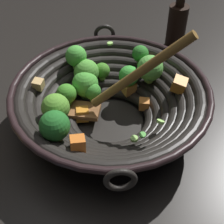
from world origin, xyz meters
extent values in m
plane|color=black|center=(0.00, 0.00, 0.00)|extent=(4.00, 4.00, 0.00)
cylinder|color=black|center=(0.00, 0.00, 0.01)|extent=(0.15, 0.15, 0.01)
torus|color=black|center=(0.00, 0.00, 0.02)|extent=(0.20, 0.20, 0.03)
torus|color=black|center=(0.00, 0.00, 0.03)|extent=(0.24, 0.24, 0.03)
torus|color=black|center=(0.00, 0.00, 0.04)|extent=(0.27, 0.27, 0.03)
torus|color=black|center=(0.00, 0.00, 0.06)|extent=(0.30, 0.30, 0.03)
torus|color=black|center=(0.00, 0.00, 0.07)|extent=(0.33, 0.33, 0.03)
torus|color=black|center=(0.00, 0.00, 0.08)|extent=(0.36, 0.36, 0.03)
torus|color=black|center=(0.00, 0.00, 0.09)|extent=(0.40, 0.40, 0.03)
torus|color=black|center=(0.00, 0.00, 0.10)|extent=(0.41, 0.41, 0.01)
torus|color=black|center=(-0.17, 0.14, 0.10)|extent=(0.04, 0.05, 0.05)
torus|color=black|center=(0.17, -0.14, 0.10)|extent=(0.04, 0.05, 0.05)
cylinder|color=#82BE5B|center=(-0.01, 0.15, 0.08)|extent=(0.03, 0.03, 0.02)
sphere|color=#1F6423|center=(-0.01, 0.15, 0.11)|extent=(0.06, 0.06, 0.06)
cylinder|color=#73AE41|center=(0.00, -0.12, 0.07)|extent=(0.03, 0.03, 0.02)
sphere|color=#55A542|center=(0.00, -0.12, 0.10)|extent=(0.06, 0.06, 0.06)
cylinder|color=#7EB24A|center=(0.06, 0.00, 0.04)|extent=(0.02, 0.02, 0.02)
sphere|color=#347F29|center=(0.06, 0.00, 0.06)|extent=(0.04, 0.04, 0.04)
cylinder|color=#7B9F41|center=(0.10, -0.02, 0.05)|extent=(0.03, 0.03, 0.02)
sphere|color=#4E9D36|center=(0.10, -0.02, 0.08)|extent=(0.06, 0.06, 0.06)
cylinder|color=#5B9935|center=(0.08, 0.05, 0.04)|extent=(0.02, 0.02, 0.02)
sphere|color=#3B8725|center=(0.08, 0.05, 0.07)|extent=(0.04, 0.04, 0.04)
cylinder|color=#6C9E41|center=(0.04, -0.13, 0.08)|extent=(0.02, 0.02, 0.02)
sphere|color=#276D24|center=(0.04, -0.13, 0.11)|extent=(0.04, 0.04, 0.04)
cylinder|color=#77AA4A|center=(0.14, -0.02, 0.08)|extent=(0.03, 0.03, 0.01)
sphere|color=green|center=(0.14, -0.02, 0.11)|extent=(0.05, 0.05, 0.05)
cylinder|color=#71A848|center=(0.09, -0.06, 0.05)|extent=(0.02, 0.02, 0.02)
sphere|color=#3A7822|center=(0.09, -0.06, 0.07)|extent=(0.04, 0.04, 0.04)
cylinder|color=#82B54B|center=(0.03, -0.08, 0.05)|extent=(0.02, 0.02, 0.02)
sphere|color=green|center=(0.03, -0.08, 0.08)|extent=(0.05, 0.05, 0.05)
cylinder|color=#649949|center=(0.08, 0.00, 0.04)|extent=(0.03, 0.03, 0.02)
sphere|color=green|center=(0.08, 0.00, 0.07)|extent=(0.06, 0.06, 0.06)
cylinder|color=#7BAC3D|center=(0.03, 0.11, 0.07)|extent=(0.02, 0.02, 0.02)
sphere|color=#56952F|center=(0.03, 0.11, 0.10)|extent=(0.06, 0.06, 0.06)
cube|color=#E5954B|center=(0.10, -0.03, 0.06)|extent=(0.04, 0.04, 0.03)
cube|color=gold|center=(0.03, -0.08, 0.05)|extent=(0.04, 0.04, 0.03)
cube|color=orange|center=(0.04, 0.04, 0.03)|extent=(0.04, 0.04, 0.03)
cube|color=#ECB062|center=(0.04, -0.14, 0.09)|extent=(0.04, 0.03, 0.03)
cube|color=orange|center=(-0.06, 0.13, 0.09)|extent=(0.04, 0.04, 0.03)
cube|color=orange|center=(-0.03, -0.07, 0.04)|extent=(0.03, 0.03, 0.02)
cube|color=tan|center=(0.12, 0.09, 0.10)|extent=(0.03, 0.03, 0.02)
cube|color=orange|center=(-0.08, -0.12, 0.09)|extent=(0.04, 0.04, 0.04)
cylinder|color=#56B247|center=(0.06, 0.10, 0.07)|extent=(0.02, 0.02, 0.01)
cylinder|color=#99D166|center=(-0.11, 0.04, 0.07)|extent=(0.02, 0.02, 0.01)
cylinder|color=#56B247|center=(0.00, -0.16, 0.09)|extent=(0.01, 0.01, 0.01)
cylinder|color=#99D166|center=(0.12, -0.10, 0.11)|extent=(0.02, 0.02, 0.01)
cylinder|color=#99D166|center=(-0.12, -0.02, 0.08)|extent=(0.02, 0.02, 0.01)
cylinder|color=#6BC651|center=(0.08, -0.02, 0.06)|extent=(0.01, 0.01, 0.01)
cylinder|color=#56B247|center=(-0.12, 0.03, 0.08)|extent=(0.02, 0.02, 0.01)
cylinder|color=#6BC651|center=(0.06, 0.11, 0.08)|extent=(0.02, 0.02, 0.01)
cube|color=brown|center=(0.05, 0.04, 0.04)|extent=(0.09, 0.08, 0.01)
cylinder|color=brown|center=(-0.04, -0.03, 0.15)|extent=(0.16, 0.14, 0.19)
cylinder|color=black|center=(0.11, -0.36, 0.06)|extent=(0.05, 0.05, 0.12)
cylinder|color=black|center=(0.11, -0.36, 0.14)|extent=(0.02, 0.02, 0.03)
camera|label=1|loc=(-0.37, 0.34, 0.52)|focal=51.64mm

